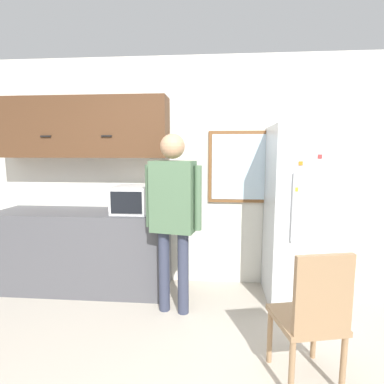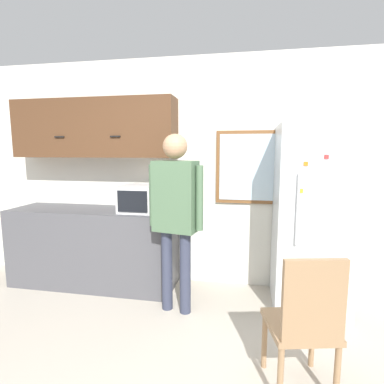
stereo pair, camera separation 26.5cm
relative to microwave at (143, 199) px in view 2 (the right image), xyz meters
name	(u,v)px [view 2 (the right image)]	position (x,y,z in m)	size (l,w,h in m)	color
back_wall	(197,173)	(0.57, 0.35, 0.27)	(6.00, 0.06, 2.70)	silver
counter	(94,247)	(-0.64, 0.01, -0.61)	(1.98, 0.61, 0.93)	#4C4C51
upper_cabinets	(94,129)	(-0.64, 0.14, 0.80)	(1.98, 0.36, 0.68)	#51331E
microwave	(143,199)	(0.00, 0.00, 0.00)	(0.48, 0.43, 0.30)	white
person	(175,205)	(0.49, -0.42, 0.01)	(0.56, 0.30, 1.78)	#33384C
refrigerator	(311,218)	(1.82, -0.05, -0.14)	(0.72, 0.73, 1.88)	silver
chair	(305,320)	(1.56, -1.31, -0.54)	(0.50, 0.50, 0.98)	#997551
window	(249,167)	(1.18, 0.30, 0.35)	(0.75, 0.05, 0.84)	brown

